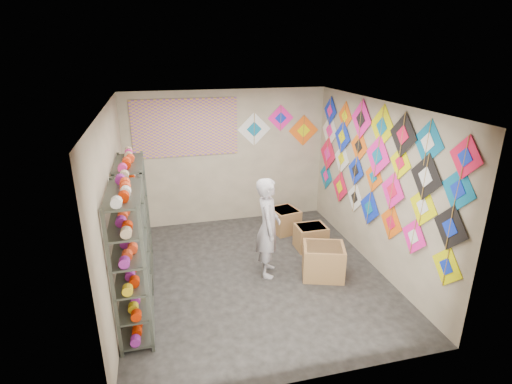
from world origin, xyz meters
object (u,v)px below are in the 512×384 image
object	(u,v)px
shelf_rack_back	(135,220)
carton_a	(323,261)
shelf_rack_front	(132,262)
carton_c	(284,220)
shopkeeper	(268,227)
carton_b	(311,237)

from	to	relation	value
shelf_rack_back	carton_a	size ratio (longest dim) A/B	2.98
shelf_rack_front	carton_c	size ratio (longest dim) A/B	3.58
shopkeeper	carton_c	distance (m)	1.71
carton_b	carton_c	world-z (taller)	carton_c
carton_a	carton_c	distance (m)	1.73
carton_a	carton_c	bearing A→B (deg)	111.28
shopkeeper	carton_a	distance (m)	1.04
shopkeeper	carton_a	world-z (taller)	shopkeeper
carton_a	shelf_rack_back	bearing A→B (deg)	-176.47
carton_a	carton_b	xyz separation A→B (m)	(0.16, 0.93, -0.05)
shelf_rack_back	shelf_rack_front	bearing A→B (deg)	-90.00
shelf_rack_front	carton_a	xyz separation A→B (m)	(2.82, 0.54, -0.68)
shopkeeper	carton_c	size ratio (longest dim) A/B	3.05
carton_b	shopkeeper	bearing A→B (deg)	-148.02
shelf_rack_back	carton_a	xyz separation A→B (m)	(2.82, -0.76, -0.68)
shelf_rack_front	carton_b	distance (m)	3.41
shelf_rack_back	carton_a	world-z (taller)	shelf_rack_back
shelf_rack_back	carton_a	distance (m)	3.00
shelf_rack_back	shopkeeper	bearing A→B (deg)	-12.72
shelf_rack_front	shopkeeper	size ratio (longest dim) A/B	1.18
shelf_rack_back	carton_a	bearing A→B (deg)	-15.05
carton_c	carton_a	bearing A→B (deg)	-100.11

